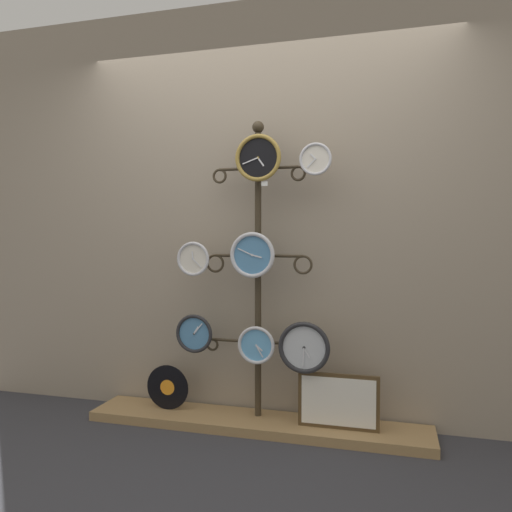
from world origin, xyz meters
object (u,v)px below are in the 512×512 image
clock_middle_center (252,255)px  display_stand (258,320)px  clock_top_center (258,158)px  clock_bottom_left (194,333)px  clock_bottom_center (256,345)px  clock_top_right (316,159)px  picture_frame (338,401)px  vinyl_record (168,387)px  clock_middle_left (193,259)px  clock_bottom_right (304,348)px

clock_middle_center → display_stand: bearing=83.0°
clock_top_center → clock_bottom_left: (-0.44, 0.03, -1.12)m
display_stand → clock_bottom_center: size_ratio=8.17×
clock_top_right → picture_frame: (0.15, -0.02, -1.47)m
clock_middle_center → vinyl_record: size_ratio=0.96×
clock_middle_left → vinyl_record: clock_middle_left is taller
clock_bottom_left → vinyl_record: size_ratio=0.84×
vinyl_record → display_stand: bearing=5.1°
display_stand → clock_middle_center: bearing=-97.0°
display_stand → clock_middle_left: size_ratio=8.75×
display_stand → clock_bottom_center: display_stand is taller
clock_middle_center → clock_bottom_center: bearing=-26.2°
clock_top_center → clock_bottom_left: clock_top_center is taller
vinyl_record → clock_bottom_center: bearing=-4.6°
display_stand → clock_bottom_left: bearing=-169.3°
picture_frame → clock_middle_left: bearing=179.5°
clock_bottom_right → clock_bottom_left: bearing=176.8°
clock_bottom_right → clock_middle_left: bearing=177.4°
clock_bottom_center → clock_middle_left: bearing=177.1°
clock_middle_center → clock_bottom_left: (-0.40, 0.01, -0.52)m
clock_top_right → clock_bottom_right: bearing=-140.3°
clock_bottom_left → display_stand: bearing=10.7°
clock_bottom_left → clock_bottom_center: (0.43, -0.03, -0.05)m
clock_bottom_right → picture_frame: clock_bottom_right is taller
clock_top_right → picture_frame: clock_top_right is taller
clock_middle_center → clock_bottom_right: 0.65m
clock_top_center → clock_bottom_center: size_ratio=1.22×
display_stand → clock_middle_left: bearing=-168.5°
clock_bottom_right → clock_bottom_center: bearing=177.8°
clock_top_right → clock_bottom_left: bearing=-179.5°
clock_bottom_left → clock_middle_center: bearing=-2.0°
clock_top_center → clock_middle_center: 0.60m
vinyl_record → picture_frame: picture_frame is taller
clock_top_center → clock_bottom_left: bearing=176.4°
display_stand → clock_middle_left: (-0.41, -0.08, 0.39)m
clock_bottom_center → clock_bottom_right: (0.30, -0.01, 0.01)m
clock_middle_center → clock_bottom_left: size_ratio=1.14×
clock_top_center → vinyl_record: (-0.65, 0.05, -1.50)m
clock_bottom_center → vinyl_record: 0.72m
clock_bottom_left → vinyl_record: bearing=173.6°
clock_top_center → clock_top_right: 0.35m
clock_middle_left → picture_frame: (0.94, -0.01, -0.85)m
clock_middle_left → clock_bottom_left: clock_middle_left is taller
display_stand → clock_top_center: bearing=-74.4°
clock_middle_left → clock_bottom_center: clock_middle_left is taller
display_stand → clock_middle_center: size_ratio=6.78×
clock_top_center → clock_bottom_left: size_ratio=1.15×
clock_bottom_left → picture_frame: 1.01m
display_stand → clock_top_right: (0.38, -0.07, 1.01)m
vinyl_record → clock_middle_left: bearing=-8.2°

